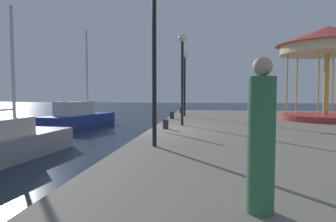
# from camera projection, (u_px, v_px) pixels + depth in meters

# --- Properties ---
(ground_plane) EXTENTS (120.00, 120.00, 0.00)m
(ground_plane) POSITION_uv_depth(u_px,v_px,m) (151.00, 147.00, 12.76)
(ground_plane) COLOR #162338
(quay_dock) EXTENTS (14.29, 27.93, 0.80)m
(quay_dock) POSITION_uv_depth(u_px,v_px,m) (329.00, 141.00, 11.85)
(quay_dock) COLOR gray
(quay_dock) RESTS_ON ground
(sailboat_grey) EXTENTS (2.23, 5.84, 5.35)m
(sailboat_grey) POSITION_uv_depth(u_px,v_px,m) (5.00, 144.00, 10.28)
(sailboat_grey) COLOR gray
(sailboat_grey) RESTS_ON ground
(sailboat_blue) EXTENTS (3.31, 6.18, 6.69)m
(sailboat_blue) POSITION_uv_depth(u_px,v_px,m) (78.00, 117.00, 20.31)
(sailboat_blue) COLOR navy
(sailboat_blue) RESTS_ON ground
(carousel) EXTENTS (5.46, 5.46, 5.14)m
(carousel) POSITION_uv_depth(u_px,v_px,m) (327.00, 50.00, 16.44)
(carousel) COLOR #B23333
(carousel) RESTS_ON quay_dock
(lamp_post_near_edge) EXTENTS (0.36, 0.36, 4.43)m
(lamp_post_near_edge) POSITION_uv_depth(u_px,v_px,m) (154.00, 38.00, 8.27)
(lamp_post_near_edge) COLOR black
(lamp_post_near_edge) RESTS_ON quay_dock
(lamp_post_mid_promenade) EXTENTS (0.36, 0.36, 4.18)m
(lamp_post_mid_promenade) POSITION_uv_depth(u_px,v_px,m) (182.00, 63.00, 13.77)
(lamp_post_mid_promenade) COLOR black
(lamp_post_mid_promenade) RESTS_ON quay_dock
(lamp_post_far_end) EXTENTS (0.36, 0.36, 4.10)m
(lamp_post_far_end) POSITION_uv_depth(u_px,v_px,m) (185.00, 72.00, 19.34)
(lamp_post_far_end) COLOR black
(lamp_post_far_end) RESTS_ON quay_dock
(bollard_center) EXTENTS (0.24, 0.24, 0.40)m
(bollard_center) POSITION_uv_depth(u_px,v_px,m) (166.00, 124.00, 12.53)
(bollard_center) COLOR #2D2D33
(bollard_center) RESTS_ON quay_dock
(bollard_south) EXTENTS (0.24, 0.24, 0.40)m
(bollard_south) POSITION_uv_depth(u_px,v_px,m) (181.00, 110.00, 22.77)
(bollard_south) COLOR #2D2D33
(bollard_south) RESTS_ON quay_dock
(bollard_north) EXTENTS (0.24, 0.24, 0.40)m
(bollard_north) POSITION_uv_depth(u_px,v_px,m) (172.00, 115.00, 17.52)
(bollard_north) COLOR #2D2D33
(bollard_north) RESTS_ON quay_dock
(person_by_the_water) EXTENTS (0.34, 0.34, 1.93)m
(person_by_the_water) POSITION_uv_depth(u_px,v_px,m) (261.00, 140.00, 3.71)
(person_by_the_water) COLOR #387247
(person_by_the_water) RESTS_ON quay_dock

